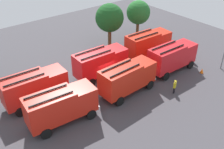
{
  "coord_description": "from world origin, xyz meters",
  "views": [
    {
      "loc": [
        -16.78,
        -20.99,
        18.19
      ],
      "look_at": [
        0.0,
        0.0,
        1.4
      ],
      "focal_mm": 41.63,
      "sensor_mm": 36.0,
      "label": 1
    }
  ],
  "objects_px": {
    "fire_truck_1": "(127,77)",
    "firefighter_1": "(116,55)",
    "firefighter_2": "(193,56)",
    "fire_truck_3": "(34,87)",
    "tree_2": "(138,13)",
    "firefighter_0": "(175,86)",
    "fire_truck_4": "(101,62)",
    "fire_truck_2": "(172,56)",
    "fire_truck_0": "(61,105)",
    "traffic_cone_1": "(8,96)",
    "traffic_cone_0": "(202,71)",
    "tree_1": "(110,18)",
    "fire_truck_5": "(148,43)"
  },
  "relations": [
    {
      "from": "fire_truck_1",
      "to": "firefighter_1",
      "type": "distance_m",
      "value": 8.11
    },
    {
      "from": "firefighter_2",
      "to": "fire_truck_3",
      "type": "bearing_deg",
      "value": -93.83
    },
    {
      "from": "tree_2",
      "to": "firefighter_2",
      "type": "bearing_deg",
      "value": -91.36
    },
    {
      "from": "firefighter_0",
      "to": "fire_truck_4",
      "type": "bearing_deg",
      "value": 5.66
    },
    {
      "from": "tree_2",
      "to": "fire_truck_3",
      "type": "bearing_deg",
      "value": -162.96
    },
    {
      "from": "fire_truck_2",
      "to": "fire_truck_4",
      "type": "xyz_separation_m",
      "value": [
        -8.23,
        4.69,
        0.0
      ]
    },
    {
      "from": "fire_truck_0",
      "to": "firefighter_0",
      "type": "xyz_separation_m",
      "value": [
        12.8,
        -3.79,
        -1.22
      ]
    },
    {
      "from": "fire_truck_2",
      "to": "traffic_cone_1",
      "type": "distance_m",
      "value": 20.92
    },
    {
      "from": "fire_truck_4",
      "to": "traffic_cone_0",
      "type": "xyz_separation_m",
      "value": [
        11.03,
        -7.72,
        -1.83
      ]
    },
    {
      "from": "firefighter_1",
      "to": "tree_1",
      "type": "xyz_separation_m",
      "value": [
        2.47,
        4.58,
        3.65
      ]
    },
    {
      "from": "firefighter_0",
      "to": "tree_2",
      "type": "bearing_deg",
      "value": -51.86
    },
    {
      "from": "fire_truck_4",
      "to": "tree_1",
      "type": "relative_size",
      "value": 1.07
    },
    {
      "from": "fire_truck_2",
      "to": "firefighter_1",
      "type": "distance_m",
      "value": 7.98
    },
    {
      "from": "fire_truck_4",
      "to": "firefighter_2",
      "type": "bearing_deg",
      "value": -20.21
    },
    {
      "from": "fire_truck_0",
      "to": "firefighter_2",
      "type": "xyz_separation_m",
      "value": [
        20.79,
        -0.46,
        -1.24
      ]
    },
    {
      "from": "tree_1",
      "to": "traffic_cone_0",
      "type": "distance_m",
      "value": 15.63
    },
    {
      "from": "fire_truck_5",
      "to": "traffic_cone_1",
      "type": "height_order",
      "value": "fire_truck_5"
    },
    {
      "from": "fire_truck_5",
      "to": "firefighter_1",
      "type": "distance_m",
      "value": 5.01
    },
    {
      "from": "fire_truck_0",
      "to": "fire_truck_1",
      "type": "relative_size",
      "value": 1.01
    },
    {
      "from": "fire_truck_0",
      "to": "firefighter_2",
      "type": "relative_size",
      "value": 4.51
    },
    {
      "from": "fire_truck_5",
      "to": "firefighter_0",
      "type": "relative_size",
      "value": 4.36
    },
    {
      "from": "fire_truck_3",
      "to": "tree_2",
      "type": "height_order",
      "value": "tree_2"
    },
    {
      "from": "fire_truck_4",
      "to": "fire_truck_5",
      "type": "height_order",
      "value": "same"
    },
    {
      "from": "fire_truck_4",
      "to": "fire_truck_1",
      "type": "bearing_deg",
      "value": -85.37
    },
    {
      "from": "firefighter_0",
      "to": "traffic_cone_1",
      "type": "xyz_separation_m",
      "value": [
        -15.75,
        11.26,
        -0.64
      ]
    },
    {
      "from": "fire_truck_2",
      "to": "traffic_cone_0",
      "type": "height_order",
      "value": "fire_truck_2"
    },
    {
      "from": "fire_truck_2",
      "to": "tree_1",
      "type": "xyz_separation_m",
      "value": [
        -1.5,
        11.39,
        2.39
      ]
    },
    {
      "from": "fire_truck_0",
      "to": "fire_truck_3",
      "type": "relative_size",
      "value": 1.01
    },
    {
      "from": "fire_truck_0",
      "to": "firefighter_0",
      "type": "distance_m",
      "value": 13.4
    },
    {
      "from": "fire_truck_3",
      "to": "firefighter_1",
      "type": "height_order",
      "value": "fire_truck_3"
    },
    {
      "from": "fire_truck_0",
      "to": "tree_2",
      "type": "xyz_separation_m",
      "value": [
        21.07,
        11.31,
        1.96
      ]
    },
    {
      "from": "fire_truck_4",
      "to": "traffic_cone_1",
      "type": "xyz_separation_m",
      "value": [
        -11.17,
        2.92,
        -1.86
      ]
    },
    {
      "from": "fire_truck_4",
      "to": "firefighter_2",
      "type": "distance_m",
      "value": 13.6
    },
    {
      "from": "traffic_cone_1",
      "to": "fire_truck_4",
      "type": "bearing_deg",
      "value": -14.66
    },
    {
      "from": "fire_truck_2",
      "to": "firefighter_1",
      "type": "relative_size",
      "value": 4.5
    },
    {
      "from": "firefighter_1",
      "to": "traffic_cone_1",
      "type": "height_order",
      "value": "firefighter_1"
    },
    {
      "from": "fire_truck_2",
      "to": "firefighter_1",
      "type": "bearing_deg",
      "value": 121.49
    },
    {
      "from": "tree_1",
      "to": "tree_2",
      "type": "distance_m",
      "value": 6.15
    },
    {
      "from": "fire_truck_5",
      "to": "firefighter_1",
      "type": "xyz_separation_m",
      "value": [
        -4.45,
        1.91,
        -1.26
      ]
    },
    {
      "from": "fire_truck_2",
      "to": "traffic_cone_0",
      "type": "distance_m",
      "value": 4.51
    },
    {
      "from": "fire_truck_4",
      "to": "tree_1",
      "type": "bearing_deg",
      "value": 46.39
    },
    {
      "from": "tree_2",
      "to": "fire_truck_0",
      "type": "bearing_deg",
      "value": -151.77
    },
    {
      "from": "firefighter_0",
      "to": "firefighter_1",
      "type": "height_order",
      "value": "firefighter_0"
    },
    {
      "from": "firefighter_2",
      "to": "firefighter_1",
      "type": "bearing_deg",
      "value": -121.05
    },
    {
      "from": "fire_truck_0",
      "to": "traffic_cone_1",
      "type": "height_order",
      "value": "fire_truck_0"
    },
    {
      "from": "firefighter_1",
      "to": "tree_2",
      "type": "distance_m",
      "value": 10.29
    },
    {
      "from": "fire_truck_0",
      "to": "traffic_cone_0",
      "type": "height_order",
      "value": "fire_truck_0"
    },
    {
      "from": "tree_1",
      "to": "tree_2",
      "type": "height_order",
      "value": "tree_1"
    },
    {
      "from": "tree_2",
      "to": "firefighter_0",
      "type": "bearing_deg",
      "value": -118.72
    },
    {
      "from": "fire_truck_4",
      "to": "traffic_cone_0",
      "type": "bearing_deg",
      "value": -33.45
    }
  ]
}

